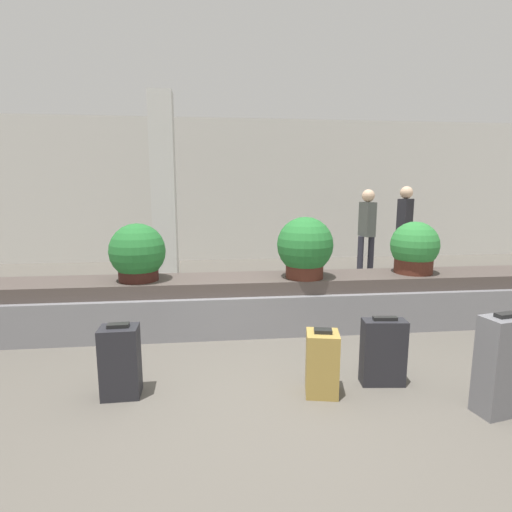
{
  "coord_description": "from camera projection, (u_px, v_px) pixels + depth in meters",
  "views": [
    {
      "loc": [
        -0.52,
        -3.02,
        1.67
      ],
      "look_at": [
        0.0,
        1.58,
        0.88
      ],
      "focal_mm": 28.0,
      "sensor_mm": 36.0,
      "label": 1
    }
  ],
  "objects": [
    {
      "name": "suitcase_3",
      "position": [
        322.0,
        363.0,
        3.24
      ],
      "size": [
        0.3,
        0.3,
        0.55
      ],
      "rotation": [
        0.0,
        0.0,
        -0.2
      ],
      "color": "#A3843D",
      "rests_on": "ground_plane"
    },
    {
      "name": "traveler_0",
      "position": [
        405.0,
        222.0,
        7.68
      ],
      "size": [
        0.36,
        0.34,
        1.7
      ],
      "rotation": [
        0.0,
        0.0,
        -2.5
      ],
      "color": "#282833",
      "rests_on": "ground_plane"
    },
    {
      "name": "carousel",
      "position": [
        256.0,
        303.0,
        4.79
      ],
      "size": [
        8.03,
        0.8,
        0.63
      ],
      "color": "gray",
      "rests_on": "ground_plane"
    },
    {
      "name": "back_wall",
      "position": [
        233.0,
        191.0,
        9.15
      ],
      "size": [
        18.0,
        0.06,
        3.2
      ],
      "color": "beige",
      "rests_on": "ground_plane"
    },
    {
      "name": "ground_plane",
      "position": [
        277.0,
        392.0,
        3.3
      ],
      "size": [
        18.0,
        18.0,
        0.0
      ],
      "primitive_type": "plane",
      "color": "#59544C"
    },
    {
      "name": "potted_plant_1",
      "position": [
        414.0,
        249.0,
        4.91
      ],
      "size": [
        0.58,
        0.58,
        0.64
      ],
      "color": "#4C2319",
      "rests_on": "carousel"
    },
    {
      "name": "suitcase_1",
      "position": [
        383.0,
        352.0,
        3.4
      ],
      "size": [
        0.38,
        0.2,
        0.6
      ],
      "rotation": [
        0.0,
        0.0,
        -0.11
      ],
      "color": "#232328",
      "rests_on": "ground_plane"
    },
    {
      "name": "traveler_1",
      "position": [
        367.0,
        226.0,
        7.31
      ],
      "size": [
        0.31,
        0.35,
        1.64
      ],
      "rotation": [
        0.0,
        0.0,
        1.74
      ],
      "color": "#282833",
      "rests_on": "ground_plane"
    },
    {
      "name": "potted_plant_2",
      "position": [
        138.0,
        254.0,
        4.5
      ],
      "size": [
        0.63,
        0.63,
        0.65
      ],
      "color": "#381914",
      "rests_on": "carousel"
    },
    {
      "name": "pillar",
      "position": [
        164.0,
        192.0,
        6.66
      ],
      "size": [
        0.38,
        0.38,
        3.2
      ],
      "color": "silver",
      "rests_on": "ground_plane"
    },
    {
      "name": "suitcase_0",
      "position": [
        120.0,
        361.0,
        3.2
      ],
      "size": [
        0.3,
        0.23,
        0.61
      ],
      "rotation": [
        0.0,
        0.0,
        0.02
      ],
      "color": "#232328",
      "rests_on": "ground_plane"
    },
    {
      "name": "suitcase_2",
      "position": [
        502.0,
        365.0,
        2.94
      ],
      "size": [
        0.39,
        0.27,
        0.78
      ],
      "rotation": [
        0.0,
        0.0,
        0.19
      ],
      "color": "slate",
      "rests_on": "ground_plane"
    },
    {
      "name": "potted_plant_0",
      "position": [
        305.0,
        248.0,
        4.63
      ],
      "size": [
        0.65,
        0.65,
        0.71
      ],
      "color": "#4C2319",
      "rests_on": "carousel"
    }
  ]
}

